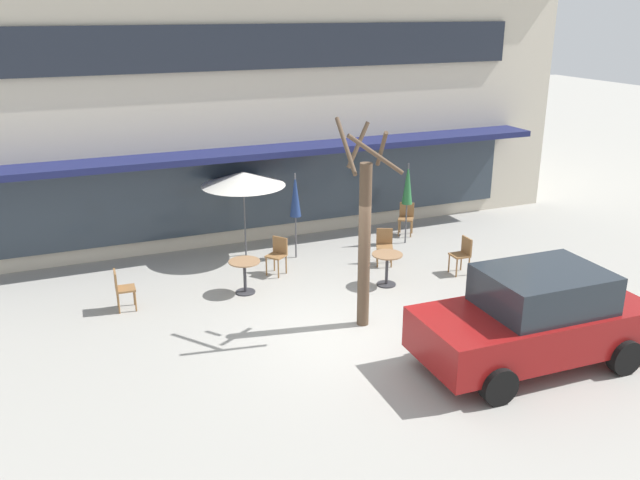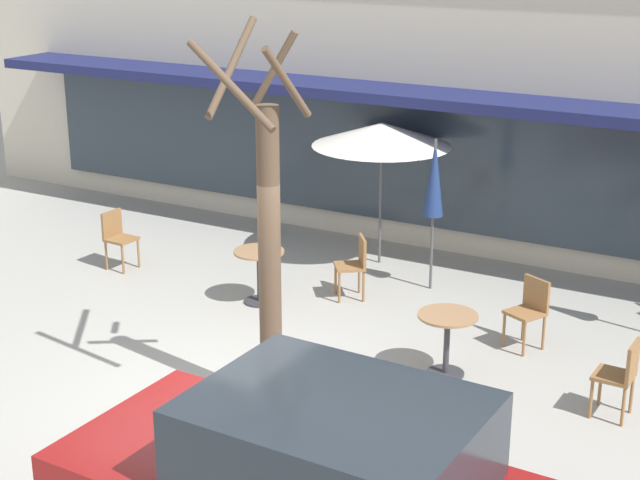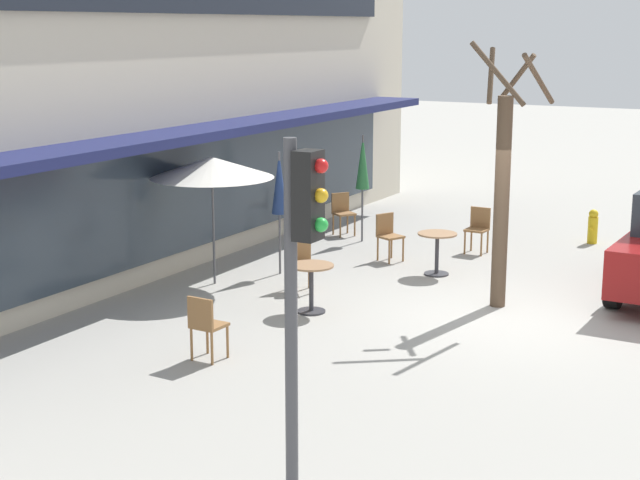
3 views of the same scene
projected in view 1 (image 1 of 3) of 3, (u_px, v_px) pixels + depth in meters
The scene contains 15 objects.
ground_plane at pixel (346, 333), 13.27m from camera, with size 80.00×80.00×0.00m, color #9E9B93.
building_facade at pixel (211, 93), 20.78m from camera, with size 19.22×9.10×7.09m.
cafe_table_near_wall at pixel (387, 264), 15.41m from camera, with size 0.70×0.70×0.76m.
cafe_table_streetside at pixel (245, 271), 14.99m from camera, with size 0.70×0.70×0.76m.
patio_umbrella_green_folded at pixel (295, 196), 16.75m from camera, with size 0.28×0.28×2.20m.
patio_umbrella_cream_folded at pixel (243, 179), 16.76m from camera, with size 2.10×2.10×2.20m.
patio_umbrella_corner_open at pixel (408, 184), 17.80m from camera, with size 0.28×0.28×2.20m.
cafe_chair_0 at pixel (384, 244), 16.69m from camera, with size 0.53×0.53×0.89m.
cafe_chair_1 at pixel (121, 287), 14.13m from camera, with size 0.42×0.42×0.89m.
cafe_chair_2 at pixel (463, 253), 16.09m from camera, with size 0.41×0.41×0.89m.
cafe_chair_3 at pixel (278, 253), 16.08m from camera, with size 0.56×0.56×0.89m.
cafe_chair_4 at pixel (406, 216), 18.87m from camera, with size 0.56×0.56×0.89m.
parked_sedan at pixel (535, 318), 11.91m from camera, with size 4.25×2.10×1.76m.
street_tree at pixel (364, 235), 13.03m from camera, with size 1.09×1.08×4.14m.
fire_hydrant at pixel (579, 273), 15.30m from camera, with size 0.36×0.20×0.71m.
Camera 1 is at (-5.09, -10.81, 6.09)m, focal length 38.00 mm.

